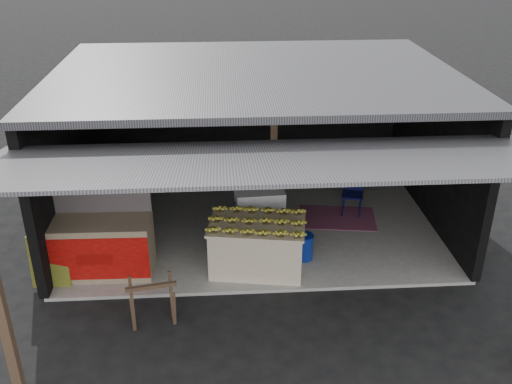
{
  "coord_description": "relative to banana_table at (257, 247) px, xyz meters",
  "views": [
    {
      "loc": [
        -0.64,
        -7.55,
        5.51
      ],
      "look_at": [
        -0.04,
        1.5,
        1.1
      ],
      "focal_mm": 40.0,
      "sensor_mm": 36.0,
      "label": 1
    }
  ],
  "objects": [
    {
      "name": "ground",
      "position": [
        0.08,
        -0.64,
        -0.5
      ],
      "size": [
        80.0,
        80.0,
        0.0
      ],
      "primitive_type": "plane",
      "color": "black",
      "rests_on": "ground"
    },
    {
      "name": "green_signboard",
      "position": [
        -3.36,
        -0.28,
        0.02
      ],
      "size": [
        0.61,
        0.11,
        0.91
      ],
      "primitive_type": "cube",
      "rotation": [
        -0.08,
        0.0,
        0.0
      ],
      "color": "black",
      "rests_on": "concrete_slab"
    },
    {
      "name": "plastic_chair",
      "position": [
        2.07,
        1.95,
        0.07
      ],
      "size": [
        0.51,
        0.51,
        0.87
      ],
      "rotation": [
        0.0,
        0.0,
        -0.28
      ],
      "color": "#090A34",
      "rests_on": "concrete_slab"
    },
    {
      "name": "picture_frames",
      "position": [
        -0.09,
        4.26,
        1.43
      ],
      "size": [
        1.62,
        0.04,
        0.46
      ],
      "color": "black",
      "rests_on": "shophouse"
    },
    {
      "name": "concrete_slab",
      "position": [
        0.08,
        1.86,
        -0.47
      ],
      "size": [
        7.0,
        5.0,
        0.06
      ],
      "primitive_type": "cube",
      "color": "gray",
      "rests_on": "ground"
    },
    {
      "name": "shophouse",
      "position": [
        0.08,
        2.18,
        1.6
      ],
      "size": [
        7.4,
        7.29,
        3.02
      ],
      "color": "black",
      "rests_on": "ground"
    },
    {
      "name": "magenta_rug",
      "position": [
        1.72,
        1.7,
        -0.43
      ],
      "size": [
        1.63,
        1.21,
        0.01
      ],
      "primitive_type": "cube",
      "rotation": [
        0.0,
        0.0,
        -0.14
      ],
      "color": "maroon",
      "rests_on": "concrete_slab"
    },
    {
      "name": "banana_table",
      "position": [
        0.0,
        0.0,
        0.0
      ],
      "size": [
        1.72,
        1.22,
        0.87
      ],
      "rotation": [
        0.0,
        0.0,
        -0.16
      ],
      "color": "beige",
      "rests_on": "concrete_slab"
    },
    {
      "name": "white_crate",
      "position": [
        0.12,
        1.09,
        0.05
      ],
      "size": [
        0.92,
        0.66,
        0.97
      ],
      "rotation": [
        0.0,
        0.0,
        0.07
      ],
      "color": "white",
      "rests_on": "concrete_slab"
    },
    {
      "name": "sawhorse",
      "position": [
        -1.62,
        -1.31,
        -0.05
      ],
      "size": [
        0.74,
        0.73,
        0.71
      ],
      "rotation": [
        0.0,
        0.0,
        0.17
      ],
      "color": "brown",
      "rests_on": "ground"
    },
    {
      "name": "neighbor_stall",
      "position": [
        -2.62,
        0.1,
        0.09
      ],
      "size": [
        1.75,
        0.81,
        1.79
      ],
      "rotation": [
        0.0,
        0.0,
        -0.02
      ],
      "color": "#998466",
      "rests_on": "concrete_slab"
    },
    {
      "name": "banana_pile",
      "position": [
        0.0,
        -0.0,
        0.52
      ],
      "size": [
        1.58,
        1.1,
        0.17
      ],
      "primitive_type": null,
      "rotation": [
        0.0,
        0.0,
        -0.16
      ],
      "color": "gold",
      "rests_on": "banana_table"
    },
    {
      "name": "water_barrel",
      "position": [
        0.85,
        0.26,
        -0.22
      ],
      "size": [
        0.3,
        0.3,
        0.44
      ],
      "primitive_type": "cylinder",
      "color": "navy",
      "rests_on": "concrete_slab"
    }
  ]
}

